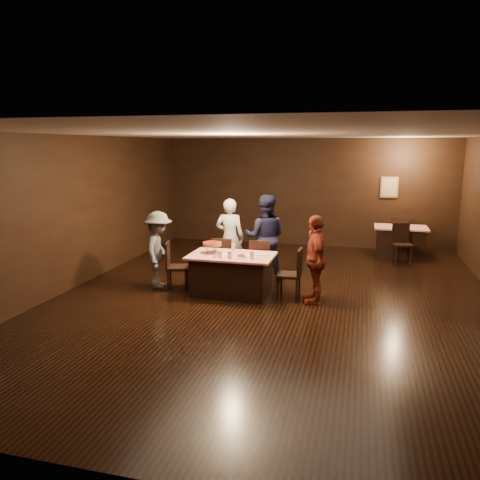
# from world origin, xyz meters

# --- Properties ---
(room) EXTENTS (10.00, 10.04, 3.02)m
(room) POSITION_xyz_m (0.00, 0.01, 2.14)
(room) COLOR black
(room) RESTS_ON ground
(main_table) EXTENTS (1.60, 1.00, 0.77)m
(main_table) POSITION_xyz_m (-0.83, 0.11, 0.39)
(main_table) COLOR red
(main_table) RESTS_ON ground
(back_table) EXTENTS (1.30, 0.90, 0.77)m
(back_table) POSITION_xyz_m (2.50, 4.20, 0.39)
(back_table) COLOR #B21B0B
(back_table) RESTS_ON ground
(chair_far_left) EXTENTS (0.48, 0.48, 0.95)m
(chair_far_left) POSITION_xyz_m (-1.23, 0.86, 0.47)
(chair_far_left) COLOR black
(chair_far_left) RESTS_ON ground
(chair_far_right) EXTENTS (0.46, 0.46, 0.95)m
(chair_far_right) POSITION_xyz_m (-0.43, 0.86, 0.47)
(chair_far_right) COLOR black
(chair_far_right) RESTS_ON ground
(chair_end_left) EXTENTS (0.51, 0.51, 0.95)m
(chair_end_left) POSITION_xyz_m (-1.93, 0.11, 0.47)
(chair_end_left) COLOR black
(chair_end_left) RESTS_ON ground
(chair_end_right) EXTENTS (0.43, 0.43, 0.95)m
(chair_end_right) POSITION_xyz_m (0.27, 0.11, 0.47)
(chair_end_right) COLOR black
(chair_end_right) RESTS_ON ground
(chair_back_near) EXTENTS (0.50, 0.50, 0.95)m
(chair_back_near) POSITION_xyz_m (2.50, 3.50, 0.47)
(chair_back_near) COLOR black
(chair_back_near) RESTS_ON ground
(chair_back_far) EXTENTS (0.47, 0.47, 0.95)m
(chair_back_far) POSITION_xyz_m (2.50, 4.80, 0.47)
(chair_back_far) COLOR black
(chair_back_far) RESTS_ON ground
(diner_white_jacket) EXTENTS (0.63, 0.42, 1.69)m
(diner_white_jacket) POSITION_xyz_m (-1.21, 1.34, 0.85)
(diner_white_jacket) COLOR silver
(diner_white_jacket) RESTS_ON ground
(diner_navy_hoodie) EXTENTS (0.94, 0.77, 1.80)m
(diner_navy_hoodie) POSITION_xyz_m (-0.44, 1.34, 0.90)
(diner_navy_hoodie) COLOR #161632
(diner_navy_hoodie) RESTS_ON ground
(diner_grey_knit) EXTENTS (0.78, 1.09, 1.53)m
(diner_grey_knit) POSITION_xyz_m (-2.35, 0.17, 0.77)
(diner_grey_knit) COLOR #5B5C61
(diner_grey_knit) RESTS_ON ground
(diner_red_shirt) EXTENTS (0.61, 1.00, 1.60)m
(diner_red_shirt) POSITION_xyz_m (0.75, 0.02, 0.80)
(diner_red_shirt) COLOR maroon
(diner_red_shirt) RESTS_ON ground
(pizza_stand) EXTENTS (0.38, 0.38, 0.22)m
(pizza_stand) POSITION_xyz_m (-1.23, 0.16, 0.95)
(pizza_stand) COLOR black
(pizza_stand) RESTS_ON main_table
(plate_with_slice) EXTENTS (0.25, 0.25, 0.06)m
(plate_with_slice) POSITION_xyz_m (-0.58, -0.07, 0.80)
(plate_with_slice) COLOR white
(plate_with_slice) RESTS_ON main_table
(plate_empty) EXTENTS (0.25, 0.25, 0.01)m
(plate_empty) POSITION_xyz_m (-0.28, 0.26, 0.78)
(plate_empty) COLOR white
(plate_empty) RESTS_ON main_table
(glass_front_left) EXTENTS (0.08, 0.08, 0.14)m
(glass_front_left) POSITION_xyz_m (-0.78, -0.19, 0.84)
(glass_front_left) COLOR silver
(glass_front_left) RESTS_ON main_table
(glass_front_right) EXTENTS (0.08, 0.08, 0.14)m
(glass_front_right) POSITION_xyz_m (-0.38, -0.14, 0.84)
(glass_front_right) COLOR silver
(glass_front_right) RESTS_ON main_table
(glass_back) EXTENTS (0.08, 0.08, 0.14)m
(glass_back) POSITION_xyz_m (-0.88, 0.41, 0.84)
(glass_back) COLOR silver
(glass_back) RESTS_ON main_table
(condiments) EXTENTS (0.17, 0.10, 0.09)m
(condiments) POSITION_xyz_m (-1.01, -0.17, 0.82)
(condiments) COLOR silver
(condiments) RESTS_ON main_table
(napkin_center) EXTENTS (0.19, 0.19, 0.01)m
(napkin_center) POSITION_xyz_m (-0.53, 0.11, 0.77)
(napkin_center) COLOR white
(napkin_center) RESTS_ON main_table
(napkin_left) EXTENTS (0.21, 0.21, 0.01)m
(napkin_left) POSITION_xyz_m (-0.98, 0.06, 0.77)
(napkin_left) COLOR white
(napkin_left) RESTS_ON main_table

